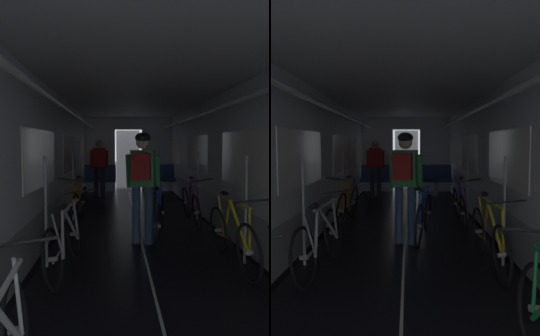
{
  "view_description": "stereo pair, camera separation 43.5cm",
  "coord_description": "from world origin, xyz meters",
  "views": [
    {
      "loc": [
        -0.38,
        -2.09,
        1.53
      ],
      "look_at": [
        0.0,
        5.24,
        1.04
      ],
      "focal_mm": 35.93,
      "sensor_mm": 36.0,
      "label": 1
    },
    {
      "loc": [
        0.06,
        -2.1,
        1.53
      ],
      "look_at": [
        0.0,
        5.24,
        1.04
      ],
      "focal_mm": 35.93,
      "sensor_mm": 36.0,
      "label": 2
    }
  ],
  "objects": [
    {
      "name": "bicycle_purple",
      "position": [
        1.06,
        4.3,
        0.38
      ],
      "size": [
        0.44,
        1.69,
        0.96
      ],
      "color": "black",
      "rests_on": "ground"
    },
    {
      "name": "bicycle_silver",
      "position": [
        -1.01,
        1.92,
        0.38
      ],
      "size": [
        0.49,
        1.7,
        0.96
      ],
      "color": "black",
      "rests_on": "ground"
    },
    {
      "name": "bench_seat_far_right",
      "position": [
        0.9,
        8.07,
        0.57
      ],
      "size": [
        0.98,
        0.51,
        0.95
      ],
      "color": "gray",
      "rests_on": "ground"
    },
    {
      "name": "train_car_shell",
      "position": [
        -0.0,
        3.6,
        1.7
      ],
      "size": [
        3.14,
        12.34,
        2.57
      ],
      "color": "black",
      "rests_on": "ground"
    },
    {
      "name": "bicycle_blue_in_aisle",
      "position": [
        0.31,
        3.3,
        0.38
      ],
      "size": [
        0.48,
        1.67,
        0.94
      ],
      "color": "black",
      "rests_on": "ground"
    },
    {
      "name": "person_standing_near_bench",
      "position": [
        -0.9,
        7.7,
        0.98
      ],
      "size": [
        0.53,
        0.23,
        1.69
      ],
      "color": "#2D2D33",
      "rests_on": "ground"
    },
    {
      "name": "bicycle_yellow",
      "position": [
        1.07,
        2.02,
        0.38
      ],
      "size": [
        0.44,
        1.69,
        0.95
      ],
      "color": "black",
      "rests_on": "ground"
    },
    {
      "name": "bicycle_orange",
      "position": [
        -1.15,
        4.51,
        0.38
      ],
      "size": [
        0.45,
        1.69,
        0.96
      ],
      "color": "black",
      "rests_on": "ground"
    },
    {
      "name": "person_cyclist_aisle",
      "position": [
        0.01,
        3.03,
        1.07
      ],
      "size": [
        0.56,
        0.45,
        1.73
      ],
      "color": "#384C75",
      "rests_on": "ground"
    },
    {
      "name": "bench_seat_far_left",
      "position": [
        -0.9,
        8.07,
        0.57
      ],
      "size": [
        0.98,
        0.51,
        0.95
      ],
      "color": "gray",
      "rests_on": "ground"
    }
  ]
}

